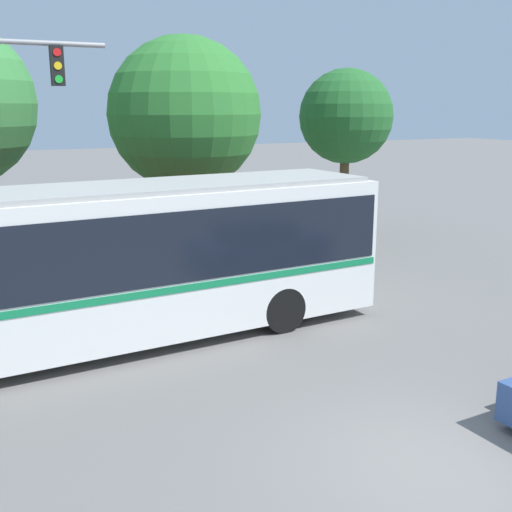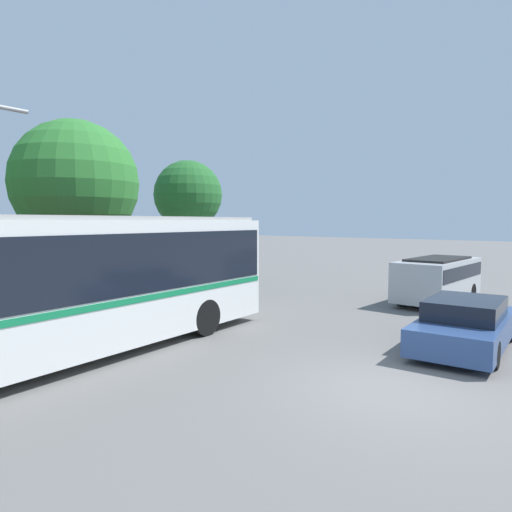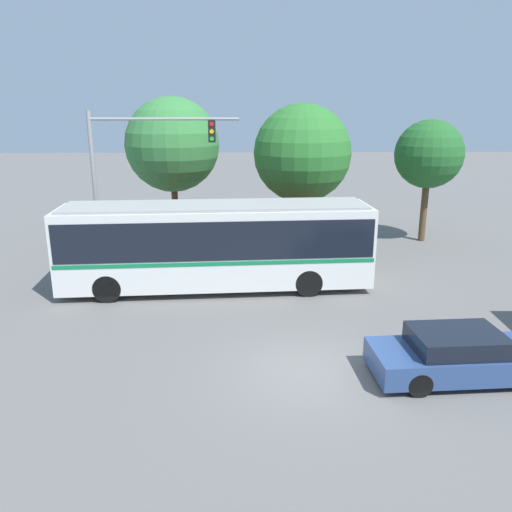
{
  "view_description": "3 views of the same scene",
  "coord_description": "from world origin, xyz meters",
  "views": [
    {
      "loc": [
        -5.52,
        -5.77,
        4.76
      ],
      "look_at": [
        -0.64,
        4.09,
        2.14
      ],
      "focal_mm": 43.95,
      "sensor_mm": 36.0,
      "label": 1
    },
    {
      "loc": [
        -7.99,
        -3.12,
        3.14
      ],
      "look_at": [
        2.42,
        5.08,
        2.11
      ],
      "focal_mm": 31.65,
      "sensor_mm": 36.0,
      "label": 2
    },
    {
      "loc": [
        -1.66,
        -11.87,
        6.58
      ],
      "look_at": [
        -1.18,
        6.42,
        1.28
      ],
      "focal_mm": 35.56,
      "sensor_mm": 36.0,
      "label": 3
    }
  ],
  "objects": [
    {
      "name": "traffic_light_pole",
      "position": [
        -6.38,
        9.96,
        4.4
      ],
      "size": [
        6.29,
        0.24,
        6.55
      ],
      "color": "gray",
      "rests_on": "ground"
    },
    {
      "name": "street_tree_left",
      "position": [
        -5.2,
        14.43,
        4.85
      ],
      "size": [
        4.75,
        4.75,
        7.24
      ],
      "color": "brown",
      "rests_on": "ground"
    },
    {
      "name": "sedan_foreground",
      "position": [
        3.76,
        -0.42,
        0.6
      ],
      "size": [
        4.5,
        2.03,
        1.25
      ],
      "rotation": [
        0.0,
        0.0,
        0.05
      ],
      "color": "navy",
      "rests_on": "ground"
    },
    {
      "name": "street_tree_right",
      "position": [
        7.64,
        13.51,
        4.41
      ],
      "size": [
        3.38,
        3.38,
        6.13
      ],
      "color": "brown",
      "rests_on": "ground"
    },
    {
      "name": "ground_plane",
      "position": [
        0.0,
        0.0,
        0.0
      ],
      "size": [
        140.0,
        140.0,
        0.0
      ],
      "primitive_type": "plane",
      "color": "slate"
    },
    {
      "name": "flowering_hedge",
      "position": [
        -1.59,
        10.89,
        0.69
      ],
      "size": [
        10.53,
        1.06,
        1.41
      ],
      "color": "#286028",
      "rests_on": "ground"
    },
    {
      "name": "street_tree_centre",
      "position": [
        1.22,
        12.77,
        4.54
      ],
      "size": [
        4.68,
        4.68,
        6.9
      ],
      "color": "brown",
      "rests_on": "ground"
    },
    {
      "name": "city_bus",
      "position": [
        -2.67,
        6.45,
        1.85
      ],
      "size": [
        11.6,
        3.19,
        3.25
      ],
      "rotation": [
        0.0,
        0.0,
        3.2
      ],
      "color": "silver",
      "rests_on": "ground"
    }
  ]
}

